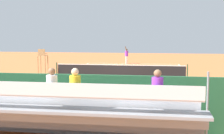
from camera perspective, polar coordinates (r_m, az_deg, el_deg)
ground_plane at (r=25.07m, az=1.42°, el=-1.78°), size 60.00×60.00×0.00m
court_line_markings at (r=25.11m, az=1.43°, el=-1.76°), size 10.10×22.20×0.01m
tennis_net at (r=25.01m, az=1.43°, el=-0.64°), size 10.30×0.10×1.07m
backdrop_wall at (r=11.37m, az=-7.91°, el=-6.26°), size 18.00×0.16×2.00m
bleacher_stand at (r=10.12m, az=-10.28°, el=-8.19°), size 9.06×2.40×2.48m
umpire_chair at (r=26.26m, az=-12.17°, el=1.33°), size 0.67×0.67×2.14m
courtside_bench at (r=11.71m, az=8.11°, el=-8.12°), size 1.80×0.40×0.93m
equipment_bag at (r=11.89m, az=-2.18°, el=-9.73°), size 0.90×0.36×0.36m
tennis_player at (r=35.86m, az=2.58°, el=2.21°), size 0.42×0.55×1.93m
tennis_racket at (r=36.00m, az=1.27°, el=0.63°), size 0.37×0.59×0.03m
tennis_ball_near at (r=33.89m, az=5.77°, el=0.30°), size 0.07×0.07×0.07m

